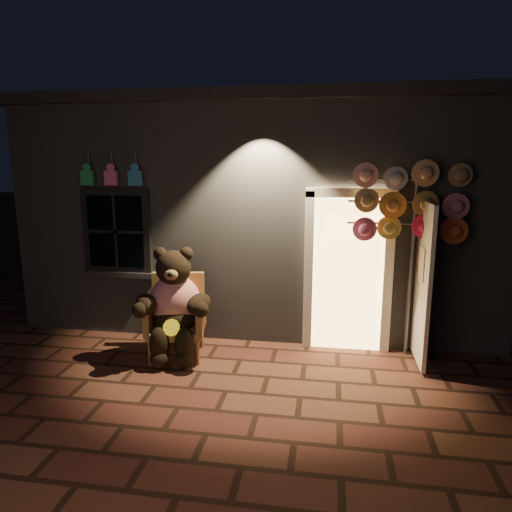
# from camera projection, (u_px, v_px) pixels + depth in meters

# --- Properties ---
(ground) EXTENTS (60.00, 60.00, 0.00)m
(ground) POSITION_uv_depth(u_px,v_px,m) (226.00, 391.00, 5.11)
(ground) COLOR brown
(ground) RESTS_ON ground
(shop_building) EXTENTS (7.30, 5.95, 3.51)m
(shop_building) POSITION_uv_depth(u_px,v_px,m) (272.00, 204.00, 8.61)
(shop_building) COLOR slate
(shop_building) RESTS_ON ground
(wicker_armchair) EXTENTS (0.83, 0.78, 1.06)m
(wicker_armchair) POSITION_uv_depth(u_px,v_px,m) (177.00, 315.00, 6.02)
(wicker_armchair) COLOR olive
(wicker_armchair) RESTS_ON ground
(teddy_bear) EXTENTS (1.04, 0.89, 1.45)m
(teddy_bear) POSITION_uv_depth(u_px,v_px,m) (174.00, 304.00, 5.84)
(teddy_bear) COLOR red
(teddy_bear) RESTS_ON ground
(hat_rack) EXTENTS (1.45, 0.22, 2.51)m
(hat_rack) POSITION_uv_depth(u_px,v_px,m) (409.00, 204.00, 5.61)
(hat_rack) COLOR #59595E
(hat_rack) RESTS_ON ground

